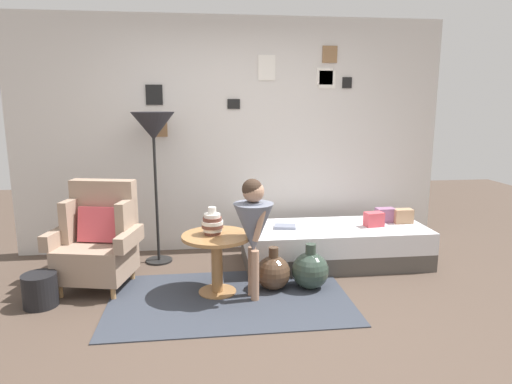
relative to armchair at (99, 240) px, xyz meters
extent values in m
plane|color=#4C3D33|center=(1.30, -0.94, -0.44)|extent=(12.00, 12.00, 0.00)
cube|color=silver|center=(1.30, 1.01, 0.86)|extent=(4.80, 0.10, 2.60)
cube|color=black|center=(0.46, 0.95, 1.32)|extent=(0.18, 0.02, 0.21)
cube|color=#99998F|center=(0.46, 0.95, 1.32)|extent=(0.14, 0.01, 0.17)
cube|color=olive|center=(0.52, 0.95, 0.98)|extent=(0.13, 0.02, 0.23)
cube|color=#A4A4A4|center=(0.52, 0.95, 0.98)|extent=(0.10, 0.01, 0.18)
cube|color=white|center=(1.69, 0.95, 1.61)|extent=(0.19, 0.02, 0.27)
cube|color=#ABABA6|center=(1.69, 0.95, 1.61)|extent=(0.15, 0.01, 0.21)
cube|color=white|center=(2.35, 0.95, 1.53)|extent=(0.19, 0.02, 0.18)
cube|color=gray|center=(2.35, 0.95, 1.53)|extent=(0.15, 0.01, 0.14)
cube|color=black|center=(2.61, 0.95, 1.46)|extent=(0.11, 0.02, 0.12)
cube|color=beige|center=(2.61, 0.95, 1.46)|extent=(0.08, 0.01, 0.09)
cube|color=white|center=(2.38, 0.95, 1.49)|extent=(0.19, 0.02, 0.19)
cube|color=#BABAB9|center=(2.38, 0.95, 1.49)|extent=(0.15, 0.01, 0.15)
cube|color=olive|center=(2.40, 0.95, 1.76)|extent=(0.17, 0.02, 0.18)
cube|color=silver|center=(2.40, 0.95, 1.76)|extent=(0.13, 0.01, 0.14)
cube|color=black|center=(1.32, 0.95, 1.22)|extent=(0.14, 0.02, 0.11)
cube|color=silver|center=(1.32, 0.95, 1.22)|extent=(0.11, 0.01, 0.08)
cube|color=#333842|center=(1.17, -0.46, -0.43)|extent=(2.06, 1.26, 0.01)
cylinder|color=tan|center=(-0.30, -0.23, -0.38)|extent=(0.04, 0.04, 0.12)
cylinder|color=tan|center=(0.17, -0.34, -0.38)|extent=(0.04, 0.04, 0.12)
cylinder|color=tan|center=(-0.20, 0.20, -0.38)|extent=(0.04, 0.04, 0.12)
cylinder|color=tan|center=(0.27, 0.10, -0.38)|extent=(0.04, 0.04, 0.12)
cube|color=gray|center=(-0.02, -0.07, -0.17)|extent=(0.71, 0.68, 0.30)
cube|color=gray|center=(0.04, 0.16, 0.26)|extent=(0.62, 0.27, 0.55)
cube|color=gray|center=(-0.25, 0.09, 0.17)|extent=(0.15, 0.32, 0.39)
cube|color=gray|center=(0.26, -0.03, 0.17)|extent=(0.15, 0.32, 0.39)
cube|color=gray|center=(-0.34, -0.01, 0.05)|extent=(0.20, 0.51, 0.14)
cube|color=gray|center=(0.30, -0.16, 0.05)|extent=(0.20, 0.51, 0.14)
cube|color=#D64C56|center=(0.01, 0.03, 0.14)|extent=(0.39, 0.24, 0.33)
cube|color=#4C4742|center=(2.33, 0.31, -0.35)|extent=(1.90, 0.80, 0.18)
cube|color=silver|center=(2.33, 0.31, -0.15)|extent=(1.90, 0.80, 0.22)
cube|color=tan|center=(3.10, 0.37, 0.04)|extent=(0.20, 0.12, 0.15)
cube|color=gray|center=(2.92, 0.43, 0.04)|extent=(0.20, 0.13, 0.15)
cube|color=#D64C56|center=(2.73, 0.27, 0.04)|extent=(0.20, 0.15, 0.15)
cylinder|color=#9E7042|center=(1.07, -0.31, -0.43)|extent=(0.34, 0.34, 0.02)
cylinder|color=#9E7042|center=(1.07, -0.31, -0.17)|extent=(0.10, 0.10, 0.49)
cylinder|color=#9E7042|center=(1.07, -0.31, 0.09)|extent=(0.61, 0.61, 0.03)
cylinder|color=brown|center=(1.03, -0.29, 0.12)|extent=(0.14, 0.14, 0.03)
cylinder|color=white|center=(1.03, -0.29, 0.15)|extent=(0.17, 0.17, 0.03)
cylinder|color=brown|center=(1.03, -0.29, 0.18)|extent=(0.19, 0.19, 0.03)
cylinder|color=white|center=(1.03, -0.29, 0.21)|extent=(0.19, 0.19, 0.03)
cylinder|color=brown|center=(1.03, -0.29, 0.24)|extent=(0.17, 0.17, 0.03)
cylinder|color=white|center=(1.03, -0.29, 0.27)|extent=(0.14, 0.14, 0.03)
cylinder|color=white|center=(1.03, -0.29, 0.32)|extent=(0.07, 0.07, 0.06)
cylinder|color=black|center=(0.48, 0.58, -0.43)|extent=(0.28, 0.28, 0.02)
cylinder|color=black|center=(0.48, 0.58, 0.33)|extent=(0.03, 0.03, 1.49)
cone|color=#232328|center=(0.48, 0.58, 1.00)|extent=(0.44, 0.44, 0.28)
cylinder|color=#A37A60|center=(1.38, -0.51, -0.21)|extent=(0.07, 0.07, 0.45)
cylinder|color=#A37A60|center=(1.37, -0.41, -0.21)|extent=(0.07, 0.07, 0.45)
cone|color=slate|center=(1.37, -0.46, 0.19)|extent=(0.34, 0.34, 0.43)
cylinder|color=slate|center=(1.37, -0.46, 0.34)|extent=(0.17, 0.17, 0.16)
cylinder|color=#A37A60|center=(1.41, -0.58, 0.26)|extent=(0.13, 0.07, 0.29)
cylinder|color=#A37A60|center=(1.38, -0.34, 0.26)|extent=(0.13, 0.07, 0.29)
sphere|color=#A37A60|center=(1.37, -0.46, 0.51)|extent=(0.18, 0.18, 0.18)
sphere|color=#38281E|center=(1.36, -0.46, 0.53)|extent=(0.17, 0.17, 0.17)
cube|color=slate|center=(1.80, 0.32, -0.02)|extent=(0.25, 0.20, 0.03)
sphere|color=#473323|center=(1.58, -0.29, -0.28)|extent=(0.31, 0.31, 0.31)
cylinder|color=#473323|center=(1.58, -0.29, -0.09)|extent=(0.09, 0.09, 0.09)
sphere|color=#2D3D33|center=(1.91, -0.31, -0.27)|extent=(0.34, 0.34, 0.34)
cylinder|color=#2D3D33|center=(1.91, -0.31, -0.06)|extent=(0.09, 0.09, 0.09)
cylinder|color=black|center=(-0.41, -0.39, -0.30)|extent=(0.28, 0.28, 0.28)
camera|label=1|loc=(0.95, -4.07, 1.23)|focal=31.38mm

